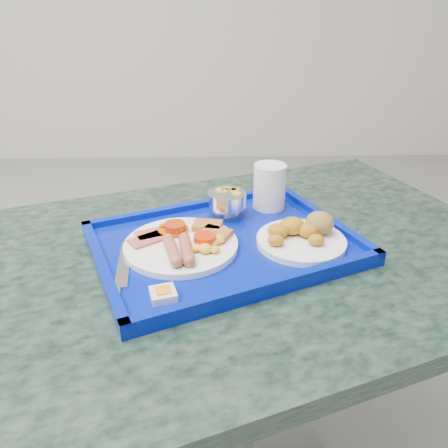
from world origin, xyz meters
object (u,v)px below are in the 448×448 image
(bread_plate, at_px, (303,234))
(juice_cup, at_px, (270,185))
(main_plate, at_px, (184,243))
(tray, at_px, (224,244))
(table, at_px, (235,321))
(fruit_bowl, at_px, (227,200))

(bread_plate, xyz_separation_m, juice_cup, (-0.05, 0.17, 0.04))
(main_plate, distance_m, juice_cup, 0.27)
(tray, xyz_separation_m, juice_cup, (0.11, 0.16, 0.06))
(tray, bearing_deg, main_plate, -163.68)
(main_plate, xyz_separation_m, bread_plate, (0.24, 0.02, 0.01))
(bread_plate, bearing_deg, tray, 177.61)
(bread_plate, height_order, juice_cup, juice_cup)
(table, xyz_separation_m, main_plate, (-0.10, -0.02, 0.21))
(main_plate, distance_m, fruit_bowl, 0.17)
(table, bearing_deg, bread_plate, -2.08)
(fruit_bowl, bearing_deg, bread_plate, -40.61)
(table, height_order, tray, tray)
(table, height_order, fruit_bowl, fruit_bowl)
(bread_plate, height_order, fruit_bowl, fruit_bowl)
(juice_cup, bearing_deg, bread_plate, -74.16)
(tray, xyz_separation_m, main_plate, (-0.08, -0.02, 0.02))
(fruit_bowl, relative_size, juice_cup, 0.82)
(tray, bearing_deg, juice_cup, 56.37)
(table, xyz_separation_m, tray, (-0.02, 0.00, 0.19))
(fruit_bowl, bearing_deg, tray, -94.70)
(main_plate, bearing_deg, tray, 16.32)
(main_plate, distance_m, bread_plate, 0.24)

